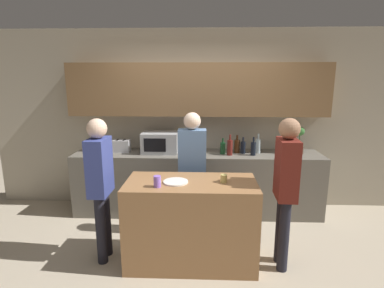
{
  "coord_description": "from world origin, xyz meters",
  "views": [
    {
      "loc": [
        0.09,
        -2.86,
        1.99
      ],
      "look_at": [
        -0.04,
        0.37,
        1.27
      ],
      "focal_mm": 28.0,
      "sensor_mm": 36.0,
      "label": 1
    }
  ],
  "objects_px": {
    "bottle_4": "(253,148)",
    "person_left": "(192,165)",
    "plate_on_island": "(176,182)",
    "cup_0": "(224,178)",
    "bottle_1": "(230,147)",
    "bottle_3": "(243,147)",
    "toaster": "(121,146)",
    "microwave": "(160,142)",
    "cup_1": "(157,181)",
    "bottle_2": "(237,146)",
    "potted_plant": "(299,140)",
    "bottle_0": "(223,148)",
    "person_center": "(100,179)",
    "bottle_5": "(258,146)",
    "person_right": "(286,182)"
  },
  "relations": [
    {
      "from": "microwave",
      "to": "person_left",
      "type": "height_order",
      "value": "person_left"
    },
    {
      "from": "bottle_1",
      "to": "cup_1",
      "type": "distance_m",
      "value": 1.59
    },
    {
      "from": "bottle_5",
      "to": "plate_on_island",
      "type": "xyz_separation_m",
      "value": [
        -1.08,
        -1.36,
        -0.09
      ]
    },
    {
      "from": "toaster",
      "to": "cup_0",
      "type": "bearing_deg",
      "value": -42.42
    },
    {
      "from": "microwave",
      "to": "toaster",
      "type": "bearing_deg",
      "value": 179.85
    },
    {
      "from": "bottle_3",
      "to": "person_left",
      "type": "bearing_deg",
      "value": -135.52
    },
    {
      "from": "bottle_2",
      "to": "person_center",
      "type": "relative_size",
      "value": 0.17
    },
    {
      "from": "bottle_2",
      "to": "bottle_4",
      "type": "bearing_deg",
      "value": -32.04
    },
    {
      "from": "potted_plant",
      "to": "bottle_0",
      "type": "bearing_deg",
      "value": -176.9
    },
    {
      "from": "microwave",
      "to": "bottle_3",
      "type": "height_order",
      "value": "microwave"
    },
    {
      "from": "bottle_0",
      "to": "bottle_5",
      "type": "height_order",
      "value": "bottle_5"
    },
    {
      "from": "plate_on_island",
      "to": "cup_0",
      "type": "distance_m",
      "value": 0.5
    },
    {
      "from": "bottle_3",
      "to": "bottle_4",
      "type": "xyz_separation_m",
      "value": [
        0.13,
        -0.1,
        0.01
      ]
    },
    {
      "from": "bottle_4",
      "to": "cup_1",
      "type": "relative_size",
      "value": 2.3
    },
    {
      "from": "toaster",
      "to": "bottle_4",
      "type": "xyz_separation_m",
      "value": [
        1.93,
        -0.13,
        0.01
      ]
    },
    {
      "from": "cup_1",
      "to": "toaster",
      "type": "bearing_deg",
      "value": 117.43
    },
    {
      "from": "bottle_1",
      "to": "person_right",
      "type": "relative_size",
      "value": 0.19
    },
    {
      "from": "plate_on_island",
      "to": "cup_0",
      "type": "relative_size",
      "value": 3.1
    },
    {
      "from": "plate_on_island",
      "to": "toaster",
      "type": "bearing_deg",
      "value": 124.98
    },
    {
      "from": "bottle_4",
      "to": "cup_1",
      "type": "distance_m",
      "value": 1.78
    },
    {
      "from": "bottle_3",
      "to": "cup_0",
      "type": "relative_size",
      "value": 2.88
    },
    {
      "from": "potted_plant",
      "to": "cup_1",
      "type": "bearing_deg",
      "value": -141.25
    },
    {
      "from": "person_left",
      "to": "person_right",
      "type": "relative_size",
      "value": 0.99
    },
    {
      "from": "bottle_2",
      "to": "person_left",
      "type": "distance_m",
      "value": 0.97
    },
    {
      "from": "bottle_3",
      "to": "person_left",
      "type": "xyz_separation_m",
      "value": [
        -0.71,
        -0.7,
        -0.07
      ]
    },
    {
      "from": "cup_1",
      "to": "person_center",
      "type": "distance_m",
      "value": 0.67
    },
    {
      "from": "person_right",
      "to": "bottle_3",
      "type": "bearing_deg",
      "value": 14.18
    },
    {
      "from": "cup_1",
      "to": "person_center",
      "type": "height_order",
      "value": "person_center"
    },
    {
      "from": "bottle_0",
      "to": "bottle_5",
      "type": "distance_m",
      "value": 0.53
    },
    {
      "from": "bottle_3",
      "to": "microwave",
      "type": "bearing_deg",
      "value": 179.03
    },
    {
      "from": "bottle_4",
      "to": "person_left",
      "type": "relative_size",
      "value": 0.17
    },
    {
      "from": "toaster",
      "to": "person_right",
      "type": "xyz_separation_m",
      "value": [
        2.07,
        -1.36,
        -0.05
      ]
    },
    {
      "from": "toaster",
      "to": "person_right",
      "type": "relative_size",
      "value": 0.16
    },
    {
      "from": "microwave",
      "to": "person_center",
      "type": "height_order",
      "value": "person_center"
    },
    {
      "from": "plate_on_island",
      "to": "bottle_5",
      "type": "bearing_deg",
      "value": 51.37
    },
    {
      "from": "microwave",
      "to": "bottle_5",
      "type": "distance_m",
      "value": 1.44
    },
    {
      "from": "cup_1",
      "to": "person_left",
      "type": "bearing_deg",
      "value": 67.15
    },
    {
      "from": "bottle_0",
      "to": "bottle_1",
      "type": "bearing_deg",
      "value": -35.4
    },
    {
      "from": "bottle_5",
      "to": "person_left",
      "type": "xyz_separation_m",
      "value": [
        -0.94,
        -0.74,
        -0.08
      ]
    },
    {
      "from": "bottle_0",
      "to": "bottle_5",
      "type": "xyz_separation_m",
      "value": [
        0.52,
        0.08,
        0.02
      ]
    },
    {
      "from": "bottle_3",
      "to": "cup_1",
      "type": "relative_size",
      "value": 2.1
    },
    {
      "from": "bottle_3",
      "to": "person_right",
      "type": "height_order",
      "value": "person_right"
    },
    {
      "from": "microwave",
      "to": "cup_1",
      "type": "relative_size",
      "value": 4.52
    },
    {
      "from": "bottle_1",
      "to": "bottle_3",
      "type": "distance_m",
      "value": 0.23
    },
    {
      "from": "plate_on_island",
      "to": "cup_0",
      "type": "bearing_deg",
      "value": 2.98
    },
    {
      "from": "toaster",
      "to": "bottle_1",
      "type": "distance_m",
      "value": 1.6
    },
    {
      "from": "bottle_0",
      "to": "person_right",
      "type": "relative_size",
      "value": 0.14
    },
    {
      "from": "plate_on_island",
      "to": "cup_1",
      "type": "bearing_deg",
      "value": -141.2
    },
    {
      "from": "bottle_3",
      "to": "bottle_5",
      "type": "bearing_deg",
      "value": 9.72
    },
    {
      "from": "bottle_3",
      "to": "potted_plant",
      "type": "bearing_deg",
      "value": 1.56
    }
  ]
}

